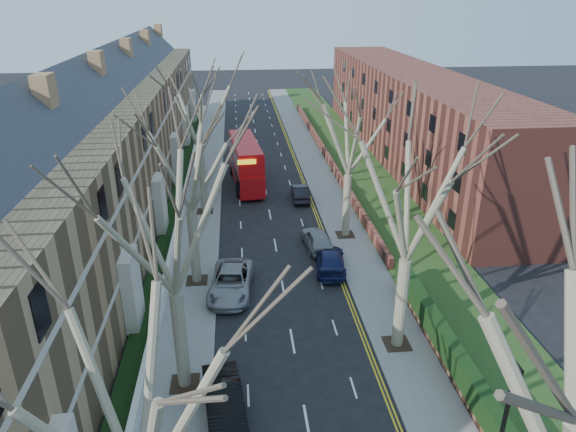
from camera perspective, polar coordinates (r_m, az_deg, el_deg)
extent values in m
cube|color=slate|center=(56.42, -8.99, 4.80)|extent=(3.00, 102.00, 0.12)
cube|color=slate|center=(56.98, 3.18, 5.25)|extent=(3.00, 102.00, 0.12)
cube|color=#9A774E|center=(48.51, -19.06, 6.81)|extent=(9.00, 78.00, 10.00)
cube|color=#2C2E36|center=(47.27, -20.04, 13.77)|extent=(4.67, 78.00, 4.67)
cube|color=beige|center=(48.12, -13.65, 5.43)|extent=(0.12, 78.00, 0.35)
cube|color=beige|center=(47.18, -14.06, 9.47)|extent=(0.12, 78.00, 0.35)
cube|color=brown|center=(62.20, 13.42, 10.94)|extent=(8.00, 54.00, 10.00)
cube|color=brown|center=(60.86, 4.21, 6.93)|extent=(0.35, 54.00, 0.90)
cube|color=#513422|center=(26.13, 20.60, -20.38)|extent=(0.40, 24.00, 0.60)
cube|color=black|center=(25.54, 20.90, -18.90)|extent=(0.70, 24.00, 1.20)
cube|color=white|center=(48.85, -11.36, 2.33)|extent=(0.30, 78.00, 1.00)
cube|color=#203E16|center=(57.81, 7.61, 5.44)|extent=(6.00, 102.00, 0.06)
cube|color=black|center=(16.55, 24.01, -15.20)|extent=(0.18, 0.50, 0.22)
cylinder|color=#766C54|center=(25.62, -11.85, -13.37)|extent=(0.64, 0.64, 5.25)
cube|color=#2D2116|center=(27.25, -11.38, -17.77)|extent=(1.40, 1.40, 0.05)
cylinder|color=#766C54|center=(34.16, -10.37, -3.41)|extent=(0.64, 0.64, 5.07)
cube|color=#2D2116|center=(35.36, -10.08, -7.05)|extent=(1.40, 1.40, 0.05)
cylinder|color=#766C54|center=(45.15, -9.41, 3.58)|extent=(0.60, 0.60, 5.25)
cube|color=#2D2116|center=(46.09, -9.20, 0.53)|extent=(1.40, 1.40, 0.05)
cylinder|color=#766C54|center=(28.33, 12.44, -9.48)|extent=(0.64, 0.64, 5.25)
cube|color=#2D2116|center=(29.81, 11.99, -13.69)|extent=(1.40, 1.40, 0.05)
cylinder|color=#766C54|center=(40.36, 6.53, 1.17)|extent=(0.60, 0.60, 5.07)
cube|color=#2D2116|center=(41.38, 6.37, -2.06)|extent=(1.40, 1.40, 0.05)
cube|color=#B80D10|center=(52.07, -4.68, 4.97)|extent=(3.35, 10.67, 2.10)
cube|color=#B80D10|center=(51.47, -4.75, 7.09)|extent=(3.30, 10.15, 1.91)
cube|color=black|center=(51.93, -4.69, 5.42)|extent=(3.29, 9.84, 0.86)
cube|color=black|center=(51.44, -4.76, 7.19)|extent=(3.27, 9.63, 0.86)
imported|color=black|center=(25.02, -7.09, -19.86)|extent=(2.28, 5.02, 1.60)
imported|color=#929397|center=(33.56, -6.34, -7.30)|extent=(3.26, 5.95, 1.58)
imported|color=#151D4C|center=(36.19, 4.71, -4.93)|extent=(2.58, 5.14, 1.43)
imported|color=gray|center=(39.01, 3.27, -2.58)|extent=(2.24, 4.65, 1.53)
imported|color=black|center=(48.22, 1.39, 2.62)|extent=(1.59, 4.27, 1.40)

